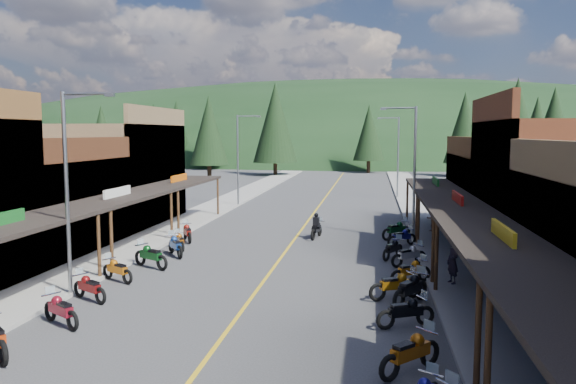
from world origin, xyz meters
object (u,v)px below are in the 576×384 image
at_px(pine_0, 102,133).
at_px(pine_5, 554,124).
at_px(rider_on_bike, 316,228).
at_px(bike_east_6, 396,284).
at_px(shop_west_3, 110,174).
at_px(pine_11, 517,126).
at_px(bike_east_9, 393,248).
at_px(bike_west_6, 117,269).
at_px(bike_east_3, 410,351).
at_px(shop_east_2, 570,195).
at_px(pine_10, 209,131).
at_px(bike_east_10, 402,236).
at_px(streetlight_3, 397,153).
at_px(bike_west_9, 180,240).
at_px(shop_east_3, 516,194).
at_px(pine_2, 275,123).
at_px(bike_east_5, 411,288).
at_px(bike_east_8, 409,254).
at_px(pedestrian_east_a, 453,262).
at_px(bike_west_4, 61,309).
at_px(bike_west_7, 151,255).
at_px(pine_3, 369,133).
at_px(streetlight_1, 239,156).
at_px(bike_east_7, 411,270).
at_px(pedestrian_east_b, 433,219).
at_px(pine_7, 177,129).
at_px(shop_west_2, 30,205).
at_px(pine_1, 209,128).
at_px(streetlight_0, 70,184).
at_px(bike_west_5, 89,286).
at_px(pine_9, 537,133).
at_px(streetlight_2, 412,166).
at_px(bike_west_8, 175,245).
at_px(bike_east_4, 406,311).
at_px(bike_east_11, 396,229).
at_px(bike_west_10, 187,232).
at_px(pine_8, 154,137).

relative_size(pine_0, pine_5, 0.79).
bearing_deg(rider_on_bike, bike_east_6, -60.84).
height_order(shop_west_3, bike_east_6, shop_west_3).
height_order(pine_11, bike_east_9, pine_11).
relative_size(bike_west_6, bike_east_3, 0.89).
bearing_deg(shop_east_2, pine_10, 123.35).
bearing_deg(bike_east_10, streetlight_3, 139.58).
bearing_deg(bike_west_6, pine_0, 57.46).
bearing_deg(bike_west_9, rider_on_bike, 2.31).
bearing_deg(shop_west_3, shop_east_3, 0.00).
relative_size(pine_2, bike_east_6, 6.43).
bearing_deg(pine_10, bike_east_10, -61.04).
relative_size(pine_11, bike_east_5, 5.34).
bearing_deg(shop_west_3, streetlight_3, 42.04).
bearing_deg(bike_east_8, pedestrian_east_a, -13.57).
xyz_separation_m(bike_west_4, bike_west_7, (-0.18, 8.14, 0.05)).
bearing_deg(shop_west_3, pine_3, 71.99).
relative_size(bike_east_3, bike_east_9, 1.12).
distance_m(streetlight_1, pine_2, 36.30).
xyz_separation_m(bike_east_7, pedestrian_east_b, (2.21, 12.61, 0.35)).
bearing_deg(pine_7, shop_west_2, -76.20).
relative_size(pine_1, pedestrian_east_a, 6.80).
xyz_separation_m(streetlight_0, pine_1, (-17.05, 76.00, 2.78)).
height_order(pine_11, bike_west_6, pine_11).
xyz_separation_m(streetlight_0, bike_west_6, (0.69, 2.35, -3.89)).
xyz_separation_m(bike_east_5, pedestrian_east_a, (1.90, 2.83, 0.41)).
distance_m(streetlight_1, pine_5, 64.73).
distance_m(shop_east_3, bike_west_5, 26.68).
bearing_deg(bike_west_4, pine_9, 3.66).
height_order(streetlight_2, pine_2, pine_2).
relative_size(pine_7, bike_west_8, 5.75).
height_order(shop_east_2, bike_east_3, shop_east_2).
bearing_deg(bike_east_7, shop_east_2, 80.84).
bearing_deg(pine_11, bike_east_4, -107.29).
bearing_deg(bike_west_9, pine_1, 74.82).
distance_m(streetlight_1, bike_west_9, 19.32).
height_order(streetlight_3, bike_east_11, streetlight_3).
distance_m(pine_1, bike_west_4, 81.62).
bearing_deg(pine_0, rider_on_bike, -52.77).
xyz_separation_m(streetlight_1, bike_west_9, (1.14, -18.89, -3.92)).
distance_m(bike_east_6, bike_east_11, 12.65).
xyz_separation_m(pine_11, pedestrian_east_b, (-11.49, -27.45, -6.25)).
bearing_deg(shop_west_3, bike_east_6, -39.29).
distance_m(bike_west_10, bike_east_4, 17.83).
bearing_deg(shop_west_3, bike_east_10, -14.68).
bearing_deg(pine_8, bike_west_5, -71.05).
height_order(shop_west_3, pine_3, pine_3).
xyz_separation_m(bike_east_4, bike_east_9, (-0.06, 10.35, -0.01)).
distance_m(pine_3, bike_west_10, 61.62).
distance_m(streetlight_0, pine_5, 88.17).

